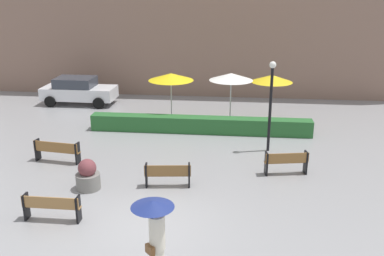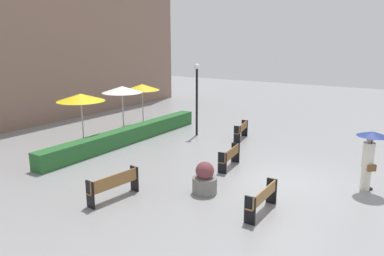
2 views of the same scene
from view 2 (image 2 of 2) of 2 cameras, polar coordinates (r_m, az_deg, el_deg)
name	(u,v)px [view 2 (image 2 of 2)]	position (r m, az deg, el deg)	size (l,w,h in m)	color
ground_plane	(288,182)	(13.94, 14.52, -8.00)	(60.00, 60.00, 0.00)	gray
bench_far_right	(242,130)	(19.06, 7.65, -0.24)	(1.63, 0.62, 0.87)	olive
bench_near_left	(263,198)	(11.21, 10.81, -10.49)	(1.73, 0.33, 0.82)	#9E7242
bench_mid_center	(230,156)	(14.83, 5.88, -4.30)	(1.62, 0.53, 0.84)	brown
bench_far_left	(114,184)	(12.18, -11.89, -8.44)	(1.89, 0.58, 0.86)	olive
pedestrian_with_umbrella	(370,152)	(13.70, 25.66, -3.32)	(1.00, 1.00, 2.07)	silver
planter_pot	(205,180)	(12.41, 1.98, -7.95)	(0.83, 0.83, 1.09)	slate
lamp_post	(197,92)	(19.42, 0.74, 5.58)	(0.28, 0.28, 3.79)	black
patio_umbrella_yellow	(81,97)	(18.21, -16.74, 4.52)	(2.25, 2.25, 2.53)	silver
patio_umbrella_white	(122,90)	(20.34, -10.71, 5.84)	(2.16, 2.16, 2.56)	silver
patio_umbrella_yellow_far	(142,87)	(22.02, -7.67, 6.24)	(2.04, 2.04, 2.46)	silver
hedge_strip	(128,135)	(18.64, -9.75, -1.09)	(10.43, 0.70, 0.76)	#28602D
building_facade	(12,22)	(23.50, -25.95, 14.45)	(28.00, 1.20, 11.88)	#846656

